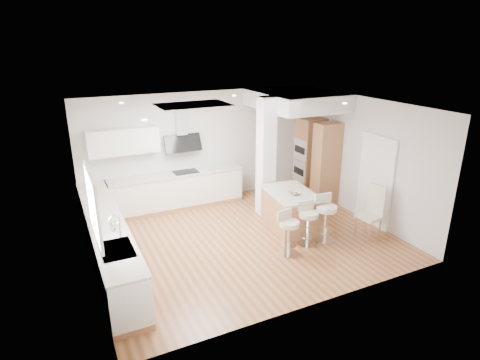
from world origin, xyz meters
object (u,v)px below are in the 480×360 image
bar_stool_a (288,231)px  bar_stool_c (325,216)px  dining_chair (373,209)px  peninsula (290,210)px  bar_stool_b (308,221)px

bar_stool_a → bar_stool_c: size_ratio=0.90×
bar_stool_a → dining_chair: dining_chair is taller
peninsula → dining_chair: bearing=-31.4°
bar_stool_a → dining_chair: 2.03m
bar_stool_b → bar_stool_c: bar_stool_c is taller
bar_stool_a → dining_chair: (2.02, -0.10, 0.10)m
bar_stool_a → bar_stool_b: size_ratio=0.98×
bar_stool_c → bar_stool_a: bearing=-166.0°
bar_stool_a → dining_chair: size_ratio=0.79×
peninsula → bar_stool_c: (0.34, -0.81, 0.13)m
bar_stool_a → bar_stool_b: bar_stool_b is taller
peninsula → bar_stool_a: (-0.66, -0.97, 0.07)m
bar_stool_c → dining_chair: bearing=-9.2°
bar_stool_a → peninsula: bearing=44.8°
bar_stool_b → bar_stool_a: bearing=-156.8°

